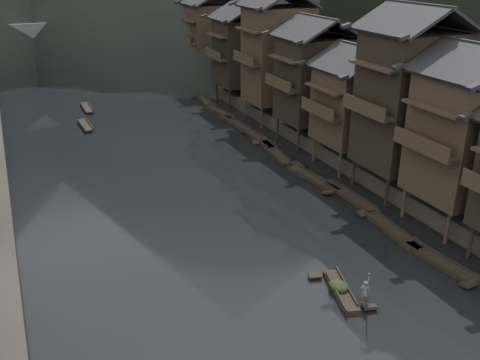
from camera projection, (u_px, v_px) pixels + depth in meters
water at (253, 263)px, 37.27m from camera, size 300.00×300.00×0.00m
right_bank at (346, 84)px, 83.60m from camera, size 40.00×200.00×1.80m
stilt_houses at (321, 64)px, 56.83m from camera, size 9.00×67.60×16.46m
moored_sampans at (256, 137)px, 61.86m from camera, size 2.74×66.66×0.47m
midriver_boats at (100, 92)px, 81.81m from camera, size 13.29×38.76×0.45m
stone_bridge at (82, 42)px, 95.73m from camera, size 40.00×6.00×9.00m
hero_sampan at (341, 291)px, 33.86m from camera, size 2.27×5.08×0.44m
cargo_heap at (339, 281)px, 33.80m from camera, size 1.11×1.45×0.67m
boatman at (365, 289)px, 32.20m from camera, size 0.71×0.61×1.63m
bamboo_pole at (372, 252)px, 31.27m from camera, size 1.56×1.81×3.50m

